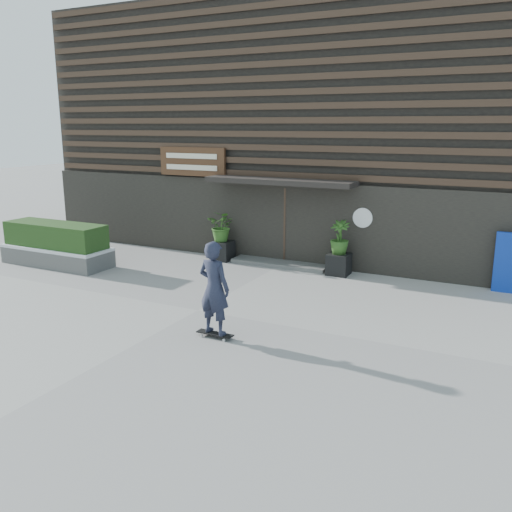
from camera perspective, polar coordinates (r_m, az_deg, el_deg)
The scene contains 11 objects.
ground at distance 12.62m, azimuth -6.10°, elevation -5.67°, with size 80.00×80.00×0.00m, color gray.
entrance_step at distance 16.49m, azimuth 2.56°, elevation -0.78°, with size 3.00×0.80×0.12m, color #4D4D4B.
planter_pot_left at distance 17.10m, azimuth -3.52°, elevation 0.56°, with size 0.60×0.60×0.60m, color black.
bamboo_left at distance 16.95m, azimuth -3.56°, elevation 3.13°, with size 0.86×0.75×0.96m, color #2D591E.
planter_pot_right at distance 15.59m, azimuth 8.65°, elevation -0.86°, with size 0.60×0.60×0.60m, color black.
bamboo_right at distance 15.41m, azimuth 8.75°, elevation 1.95°, with size 0.54×0.54×0.96m, color #2D591E.
raised_bed at distance 17.58m, azimuth -20.07°, elevation -0.06°, with size 3.50×1.20×0.50m, color #4A4A47.
snow_layer at distance 17.51m, azimuth -20.15°, elevation 0.86°, with size 3.50×1.20×0.08m, color silver.
hedge at distance 17.44m, azimuth -20.25°, elevation 2.11°, with size 3.30×1.00×0.70m, color #1D3A15.
building at distance 20.98m, azimuth 8.86°, elevation 13.00°, with size 18.00×11.00×8.00m.
skateboarder at distance 10.70m, azimuth -4.40°, elevation -3.39°, with size 0.78×0.52×1.97m.
Camera 1 is at (6.53, -9.98, 4.15)m, focal length 38.22 mm.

